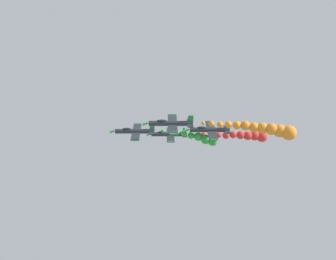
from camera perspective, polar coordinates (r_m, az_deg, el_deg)
name	(u,v)px	position (r m, az deg, el deg)	size (l,w,h in m)	color
airplane_lead	(134,131)	(80.28, -5.69, -0.19)	(8.17, 10.35, 5.58)	#23282D
smoke_trail_lead	(200,138)	(79.77, 5.26, -1.28)	(2.48, 13.04, 3.97)	green
airplane_left_inner	(170,123)	(70.59, 0.28, 1.13)	(7.95, 10.35, 5.90)	#23282D
smoke_trail_left_inner	(268,129)	(72.68, 16.18, 0.12)	(3.37, 19.11, 4.18)	orange
airplane_right_inner	(168,134)	(87.95, 0.04, -0.69)	(8.32, 10.35, 5.33)	#23282D
smoke_trail_right_inner	(247,136)	(91.78, 12.89, -0.93)	(3.92, 19.32, 2.86)	red
airplane_left_outer	(209,130)	(79.12, 6.77, 0.05)	(7.87, 10.35, 6.02)	#23282D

